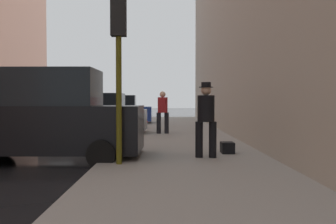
# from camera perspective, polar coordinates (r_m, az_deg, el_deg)

# --- Properties ---
(sidewalk) EXTENTS (4.00, 40.00, 0.15)m
(sidewalk) POSITION_cam_1_polar(r_m,az_deg,el_deg) (10.44, 2.40, -6.06)
(sidewalk) COLOR gray
(sidewalk) RESTS_ON ground_plane
(parked_black_suv) EXTENTS (4.63, 2.12, 2.25)m
(parked_black_suv) POSITION_cam_1_polar(r_m,az_deg,el_deg) (9.53, -17.75, -1.12)
(parked_black_suv) COLOR black
(parked_black_suv) RESTS_ON ground_plane
(parked_gray_coupe) EXTENTS (4.22, 2.10, 1.79)m
(parked_gray_coupe) POSITION_cam_1_polar(r_m,az_deg,el_deg) (15.84, -10.82, -0.58)
(parked_gray_coupe) COLOR slate
(parked_gray_coupe) RESTS_ON ground_plane
(parked_blue_sedan) EXTENTS (4.25, 2.16, 1.79)m
(parked_blue_sedan) POSITION_cam_1_polar(r_m,az_deg,el_deg) (22.49, -7.78, 0.14)
(parked_blue_sedan) COLOR navy
(parked_blue_sedan) RESTS_ON ground_plane
(fire_hydrant) EXTENTS (0.42, 0.22, 0.70)m
(fire_hydrant) POSITION_cam_1_polar(r_m,az_deg,el_deg) (18.12, -3.79, -1.37)
(fire_hydrant) COLOR red
(fire_hydrant) RESTS_ON sidewalk
(traffic_light) EXTENTS (0.32, 0.32, 3.60)m
(traffic_light) POSITION_cam_1_polar(r_m,az_deg,el_deg) (8.07, -7.53, 10.73)
(traffic_light) COLOR #514C0F
(traffic_light) RESTS_ON sidewalk
(pedestrian_in_red_jacket) EXTENTS (0.51, 0.43, 1.71)m
(pedestrian_in_red_jacket) POSITION_cam_1_polar(r_m,az_deg,el_deg) (15.17, -0.82, 0.31)
(pedestrian_in_red_jacket) COLOR black
(pedestrian_in_red_jacket) RESTS_ON sidewalk
(pedestrian_with_fedora) EXTENTS (0.51, 0.43, 1.78)m
(pedestrian_with_fedora) POSITION_cam_1_polar(r_m,az_deg,el_deg) (8.85, 5.81, -0.59)
(pedestrian_with_fedora) COLOR black
(pedestrian_with_fedora) RESTS_ON sidewalk
(duffel_bag) EXTENTS (0.32, 0.44, 0.28)m
(duffel_bag) POSITION_cam_1_polar(r_m,az_deg,el_deg) (9.73, 9.03, -5.38)
(duffel_bag) COLOR black
(duffel_bag) RESTS_ON sidewalk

